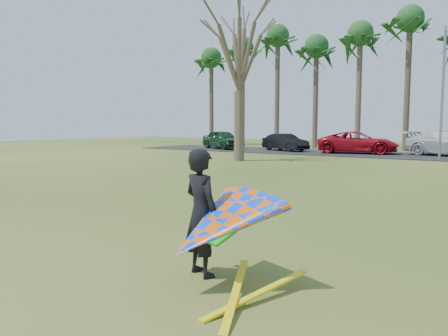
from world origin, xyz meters
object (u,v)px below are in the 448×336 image
Objects in this scene: streetlight at (446,87)px; car_2 at (358,142)px; bare_tree_left at (239,45)px; kite_flyer at (214,224)px; car_0 at (223,139)px; car_1 at (285,142)px.

car_2 is at bearing 153.15° from streetlight.
bare_tree_left is 12.58m from streetlight.
streetlight is 7.81m from car_2.
streetlight is at bearing 34.57° from bare_tree_left.
streetlight is 3.35× the size of kite_flyer.
streetlight reaches higher than kite_flyer.
streetlight reaches higher than car_0.
car_1 is (-12.05, 2.81, -3.71)m from streetlight.
streetlight is 24.72m from kite_flyer.
bare_tree_left is at bearing -148.95° from car_1.
car_1 is 30.13m from kite_flyer.
bare_tree_left is 1.21× the size of streetlight.
car_2 is (3.97, 10.13, -6.05)m from bare_tree_left.
car_2 is at bearing -62.22° from car_0.
car_1 is (-1.89, 9.81, -6.16)m from bare_tree_left.
car_1 is 5.87m from car_2.
car_1 is at bearing 115.23° from kite_flyer.
car_0 is 2.01× the size of kite_flyer.
car_0 is 32.66m from kite_flyer.
bare_tree_left is 13.55m from car_0.
car_2 is at bearing 68.58° from bare_tree_left.
bare_tree_left reaches higher than kite_flyer.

